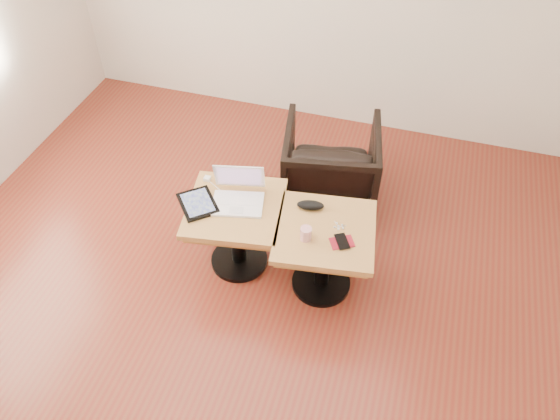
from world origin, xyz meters
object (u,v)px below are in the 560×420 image
(side_table_left, at_px, (236,221))
(laptop, at_px, (238,195))
(side_table_right, at_px, (324,244))
(striped_cup, at_px, (306,234))
(armchair, at_px, (331,165))

(side_table_left, height_order, laptop, laptop)
(side_table_right, bearing_deg, side_table_left, 169.19)
(side_table_right, relative_size, striped_cup, 7.65)
(laptop, height_order, striped_cup, laptop)
(side_table_right, xyz_separation_m, striped_cup, (-0.10, -0.11, 0.18))
(side_table_left, height_order, striped_cup, striped_cup)
(side_table_right, height_order, laptop, laptop)
(laptop, bearing_deg, armchair, 47.57)
(laptop, height_order, armchair, laptop)
(striped_cup, bearing_deg, laptop, 158.39)
(side_table_left, distance_m, laptop, 0.19)
(side_table_left, distance_m, side_table_right, 0.60)
(side_table_right, distance_m, striped_cup, 0.23)
(striped_cup, bearing_deg, side_table_left, 164.45)
(side_table_left, relative_size, side_table_right, 1.01)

